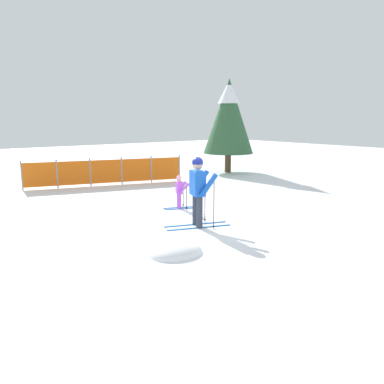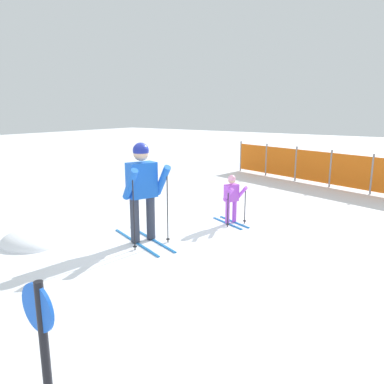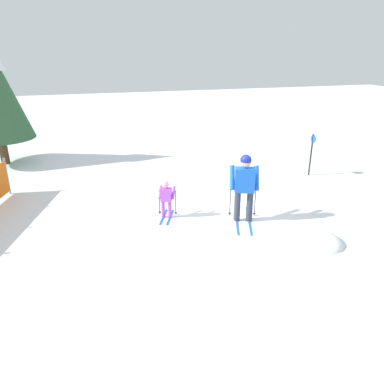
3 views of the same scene
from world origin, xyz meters
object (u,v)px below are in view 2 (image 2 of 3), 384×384
(skier_adult, at_px, (142,184))
(safety_fence, at_px, (313,166))
(skier_child, at_px, (232,196))
(trail_marker, at_px, (46,375))

(skier_adult, height_order, safety_fence, skier_adult)
(skier_child, xyz_separation_m, safety_fence, (-0.00, 5.21, -0.02))
(skier_adult, relative_size, skier_child, 1.74)
(trail_marker, bearing_deg, safety_fence, 100.42)
(skier_adult, distance_m, trail_marker, 4.65)
(safety_fence, bearing_deg, skier_child, -89.95)
(skier_child, relative_size, safety_fence, 0.17)
(skier_child, bearing_deg, skier_adult, -88.95)
(skier_child, xyz_separation_m, trail_marker, (1.99, -5.62, 0.32))
(trail_marker, bearing_deg, skier_child, 109.47)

